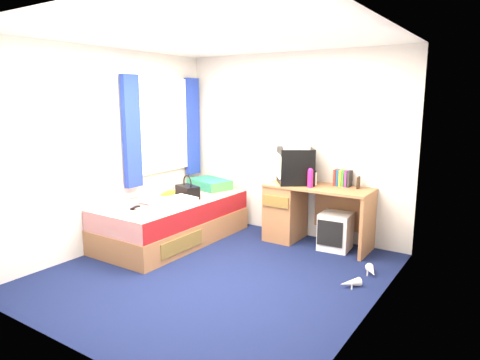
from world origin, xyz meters
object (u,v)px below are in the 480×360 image
Objects in this scene: magazine at (172,193)px; water_bottle at (145,201)px; crt_tv at (295,166)px; bed at (173,220)px; handbag at (188,191)px; storage_cube at (336,231)px; remote_control at (135,208)px; aerosol_can at (315,179)px; desk at (298,210)px; pillow at (210,184)px; vcr at (296,145)px; colour_swatch_fan at (138,209)px; white_heels at (361,277)px; towel at (181,202)px; picture_frame at (358,183)px; pink_water_bottle at (310,179)px.

water_bottle reaches higher than magazine.
crt_tv reaches higher than water_bottle.
bed is 5.40× the size of handbag.
remote_control reaches higher than storage_cube.
aerosol_can reaches higher than storage_cube.
aerosol_can is (0.21, 0.03, 0.42)m from desk.
handbag is 1.32× the size of magazine.
vcr is (1.32, 0.07, 0.64)m from pillow.
bed is 1.61m from desk.
colour_swatch_fan reaches higher than white_heels.
water_bottle is at bearing 84.88° from remote_control.
colour_swatch_fan is (-1.33, -1.48, 0.14)m from desk.
vcr is 2.08m from colour_swatch_fan.
aerosol_can is 2.18m from colour_swatch_fan.
vcr is at bearing 22.61° from magazine.
colour_swatch_fan is (-0.30, -0.42, -0.05)m from towel.
crt_tv is 0.31m from aerosol_can.
pillow is 0.94× the size of white_heels.
towel is 1.15× the size of magazine.
desk is at bearing 21.75° from magazine.
towel reaches higher than bed.
desk is at bearing 49.89° from handbag.
picture_frame is 0.87× the size of aerosol_can.
crt_tv is (1.31, 0.07, 0.37)m from pillow.
handbag is at bearing -77.77° from pillow.
vcr is at bearing 51.22° from handbag.
vcr reaches higher than water_bottle.
colour_swatch_fan is (0.04, -1.41, -0.06)m from pillow.
pillow is 1.61m from pink_water_bottle.
handbag is 2.40m from white_heels.
desk is 0.47m from aerosol_can.
aerosol_can is at bearing 20.43° from magazine.
picture_frame is (0.78, 0.13, -0.15)m from crt_tv.
aerosol_can is 0.43× the size of handbag.
storage_cube is 1.93m from handbag.
picture_frame reaches higher than desk.
pink_water_bottle reaches higher than pillow.
aerosol_can is 1.01× the size of remote_control.
storage_cube is at bearing 17.01° from remote_control.
aerosol_can is 1.64m from handbag.
pink_water_bottle reaches higher than aerosol_can.
storage_cube is at bearing 56.15° from vcr.
magazine is (-2.30, -0.76, -0.27)m from picture_frame.
pillow is at bearing 86.13° from water_bottle.
water_bottle is at bearing -78.33° from magazine.
aerosol_can is 1.44m from white_heels.
bed is 0.49m from water_bottle.
magazine is (-0.35, 0.08, -0.08)m from handbag.
pillow is at bearing 91.72° from colour_swatch_fan.
vcr reaches higher than aerosol_can.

